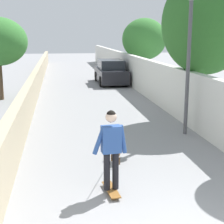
{
  "coord_description": "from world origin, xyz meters",
  "views": [
    {
      "loc": [
        -4.3,
        1.7,
        3.17
      ],
      "look_at": [
        5.07,
        0.21,
        1.0
      ],
      "focal_mm": 54.98,
      "sensor_mm": 36.0,
      "label": 1
    }
  ],
  "objects_px": {
    "tree_right_mid": "(206,23)",
    "car_near": "(111,73)",
    "skateboard": "(111,190)",
    "tree_right_far": "(144,39)",
    "person_skateboarder": "(111,144)",
    "lamp_post": "(190,38)",
    "dog": "(115,152)"
  },
  "relations": [
    {
      "from": "person_skateboarder",
      "to": "dog",
      "type": "distance_m",
      "value": 1.88
    },
    {
      "from": "tree_right_mid",
      "to": "skateboard",
      "type": "bearing_deg",
      "value": 141.94
    },
    {
      "from": "lamp_post",
      "to": "dog",
      "type": "distance_m",
      "value": 4.41
    },
    {
      "from": "tree_right_far",
      "to": "car_near",
      "type": "distance_m",
      "value": 3.49
    },
    {
      "from": "dog",
      "to": "tree_right_mid",
      "type": "bearing_deg",
      "value": -46.03
    },
    {
      "from": "car_near",
      "to": "lamp_post",
      "type": "bearing_deg",
      "value": -177.1
    },
    {
      "from": "person_skateboarder",
      "to": "dog",
      "type": "height_order",
      "value": "person_skateboarder"
    },
    {
      "from": "tree_right_mid",
      "to": "skateboard",
      "type": "distance_m",
      "value": 7.71
    },
    {
      "from": "person_skateboarder",
      "to": "dog",
      "type": "xyz_separation_m",
      "value": [
        1.67,
        -0.36,
        -0.77
      ]
    },
    {
      "from": "skateboard",
      "to": "tree_right_far",
      "type": "bearing_deg",
      "value": -16.23
    },
    {
      "from": "person_skateboarder",
      "to": "car_near",
      "type": "bearing_deg",
      "value": -8.79
    },
    {
      "from": "tree_right_mid",
      "to": "car_near",
      "type": "bearing_deg",
      "value": 10.1
    },
    {
      "from": "car_near",
      "to": "tree_right_far",
      "type": "bearing_deg",
      "value": -63.54
    },
    {
      "from": "tree_right_mid",
      "to": "lamp_post",
      "type": "height_order",
      "value": "tree_right_mid"
    },
    {
      "from": "tree_right_mid",
      "to": "tree_right_far",
      "type": "bearing_deg",
      "value": -3.37
    },
    {
      "from": "tree_right_mid",
      "to": "person_skateboarder",
      "type": "distance_m",
      "value": 7.33
    },
    {
      "from": "tree_right_mid",
      "to": "car_near",
      "type": "height_order",
      "value": "tree_right_mid"
    },
    {
      "from": "tree_right_far",
      "to": "skateboard",
      "type": "distance_m",
      "value": 17.84
    },
    {
      "from": "tree_right_far",
      "to": "skateboard",
      "type": "xyz_separation_m",
      "value": [
        -16.93,
        4.93,
        -2.74
      ]
    },
    {
      "from": "lamp_post",
      "to": "tree_right_mid",
      "type": "bearing_deg",
      "value": -37.35
    },
    {
      "from": "dog",
      "to": "lamp_post",
      "type": "bearing_deg",
      "value": -51.14
    },
    {
      "from": "person_skateboarder",
      "to": "lamp_post",
      "type": "bearing_deg",
      "value": -38.36
    },
    {
      "from": "lamp_post",
      "to": "person_skateboarder",
      "type": "bearing_deg",
      "value": 141.64
    },
    {
      "from": "tree_right_mid",
      "to": "tree_right_far",
      "type": "height_order",
      "value": "tree_right_mid"
    },
    {
      "from": "tree_right_far",
      "to": "person_skateboarder",
      "type": "height_order",
      "value": "tree_right_far"
    },
    {
      "from": "tree_right_far",
      "to": "person_skateboarder",
      "type": "distance_m",
      "value": 17.72
    },
    {
      "from": "dog",
      "to": "car_near",
      "type": "bearing_deg",
      "value": -8.38
    },
    {
      "from": "tree_right_far",
      "to": "lamp_post",
      "type": "bearing_deg",
      "value": 171.73
    },
    {
      "from": "tree_right_mid",
      "to": "tree_right_far",
      "type": "relative_size",
      "value": 1.26
    },
    {
      "from": "tree_right_far",
      "to": "person_skateboarder",
      "type": "xyz_separation_m",
      "value": [
        -16.93,
        4.93,
        -1.77
      ]
    },
    {
      "from": "lamp_post",
      "to": "dog",
      "type": "height_order",
      "value": "lamp_post"
    },
    {
      "from": "tree_right_far",
      "to": "car_near",
      "type": "xyz_separation_m",
      "value": [
        -1.25,
        2.5,
        -2.09
      ]
    }
  ]
}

